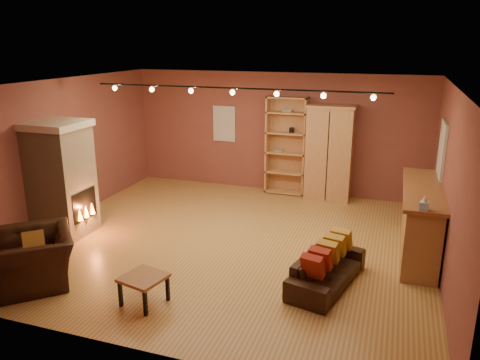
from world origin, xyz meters
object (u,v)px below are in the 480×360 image
(fireplace, at_px, (62,179))
(armchair, at_px, (35,250))
(bar_counter, at_px, (420,220))
(armoire, at_px, (329,153))
(coffee_table, at_px, (144,280))
(loveseat, at_px, (327,263))
(bookcase, at_px, (287,145))

(fireplace, bearing_deg, armchair, -64.29)
(fireplace, distance_m, bar_counter, 6.37)
(armoire, xyz_separation_m, coffee_table, (-1.70, -5.30, -0.73))
(loveseat, relative_size, armchair, 1.22)
(armchair, bearing_deg, bar_counter, 74.43)
(fireplace, bearing_deg, bar_counter, 10.69)
(fireplace, relative_size, bookcase, 0.93)
(bar_counter, height_order, coffee_table, bar_counter)
(bookcase, height_order, armchair, bookcase)
(fireplace, xyz_separation_m, armchair, (0.82, -1.70, -0.54))
(fireplace, xyz_separation_m, armoire, (4.34, 3.58, 0.02))
(fireplace, relative_size, armoire, 0.99)
(fireplace, relative_size, bar_counter, 0.86)
(armoire, relative_size, coffee_table, 3.32)
(fireplace, bearing_deg, bookcase, 48.25)
(fireplace, distance_m, armoire, 5.63)
(bookcase, height_order, coffee_table, bookcase)
(bookcase, xyz_separation_m, armchair, (-2.51, -5.43, -0.64))
(armchair, relative_size, coffee_table, 2.15)
(bookcase, distance_m, bar_counter, 3.91)
(bookcase, bearing_deg, loveseat, -68.65)
(coffee_table, bearing_deg, loveseat, 30.04)
(coffee_table, bearing_deg, bookcase, 82.80)
(loveseat, xyz_separation_m, armchair, (-4.12, -1.31, 0.18))
(loveseat, distance_m, coffee_table, 2.66)
(armoire, bearing_deg, armchair, -123.72)
(bookcase, bearing_deg, bar_counter, -41.23)
(armoire, height_order, loveseat, armoire)
(bar_counter, bearing_deg, fireplace, -169.31)
(bar_counter, xyz_separation_m, armchair, (-5.42, -2.88, -0.08))
(bookcase, bearing_deg, armchair, -114.80)
(fireplace, height_order, armchair, fireplace)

